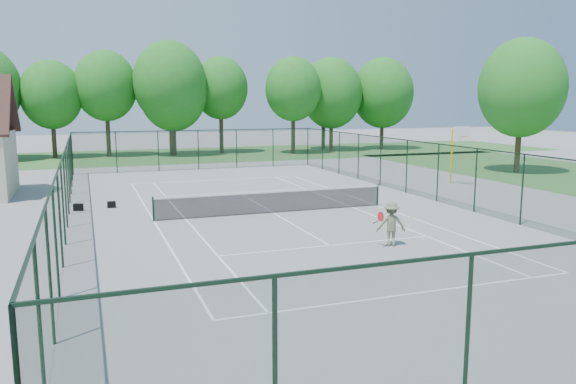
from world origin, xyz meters
name	(u,v)px	position (x,y,z in m)	size (l,w,h in m)	color
ground	(273,213)	(0.00, 0.00, 0.00)	(140.00, 140.00, 0.00)	gray
grass_far	(175,155)	(0.00, 30.00, 0.01)	(80.00, 16.00, 0.01)	#3A6D30
court_lines	(273,213)	(0.00, 0.00, 0.00)	(11.05, 23.85, 0.01)	white
tennis_net	(273,201)	(0.00, 0.00, 0.58)	(11.08, 0.08, 1.10)	black
fence_enclosure	(273,180)	(0.00, 0.00, 1.56)	(18.05, 36.05, 3.02)	#1D3A22
tree_line_far	(173,92)	(0.00, 30.00, 5.99)	(39.40, 6.40, 9.70)	#453320
basketball_goal	(457,144)	(13.58, 4.64, 2.57)	(1.20, 1.43, 3.65)	#DFBF00
tree_side	(522,88)	(21.73, 8.40, 6.11)	(6.12, 6.12, 9.69)	#453320
sports_bag_a	(78,207)	(-8.59, 3.72, 0.17)	(0.42, 0.25, 0.34)	black
sports_bag_b	(112,205)	(-7.06, 3.97, 0.16)	(0.40, 0.25, 0.31)	black
tennis_player	(391,224)	(2.07, -7.17, 0.81)	(1.99, 0.90, 1.61)	#676C4A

